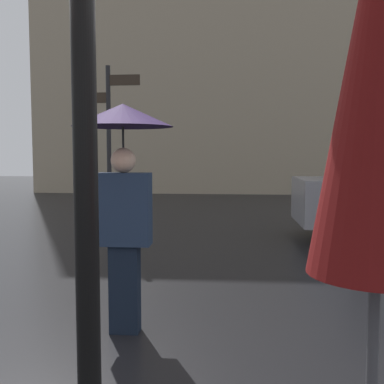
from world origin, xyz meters
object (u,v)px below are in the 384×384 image
(pedestrian_with_umbrella, at_px, (123,163))
(street_signpost, at_px, (109,137))
(pedestrian_with_bag, at_px, (366,207))
(folded_patio_umbrella_near, at_px, (381,90))

(pedestrian_with_umbrella, distance_m, street_signpost, 4.25)
(pedestrian_with_bag, xyz_separation_m, street_signpost, (-3.89, 1.87, 0.99))
(pedestrian_with_umbrella, xyz_separation_m, pedestrian_with_bag, (2.68, 2.19, -0.61))
(pedestrian_with_bag, height_order, street_signpost, street_signpost)
(folded_patio_umbrella_near, bearing_deg, pedestrian_with_bag, 74.46)
(pedestrian_with_umbrella, xyz_separation_m, street_signpost, (-1.22, 4.06, 0.38))
(pedestrian_with_bag, bearing_deg, street_signpost, 51.12)
(pedestrian_with_bag, bearing_deg, folded_patio_umbrella_near, 151.20)
(pedestrian_with_umbrella, bearing_deg, pedestrian_with_bag, -14.85)
(folded_patio_umbrella_near, relative_size, pedestrian_with_umbrella, 1.24)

